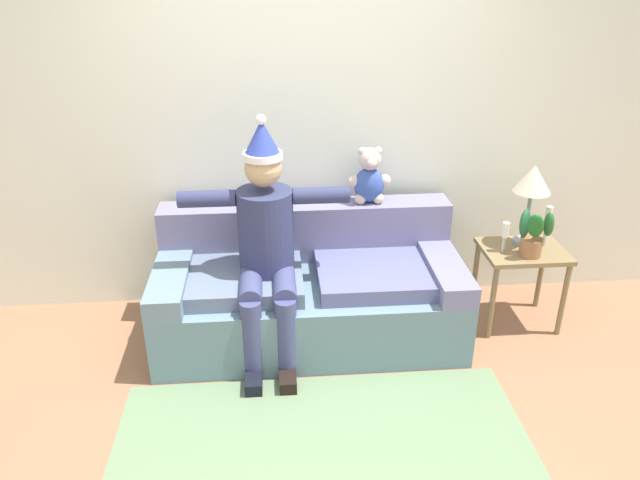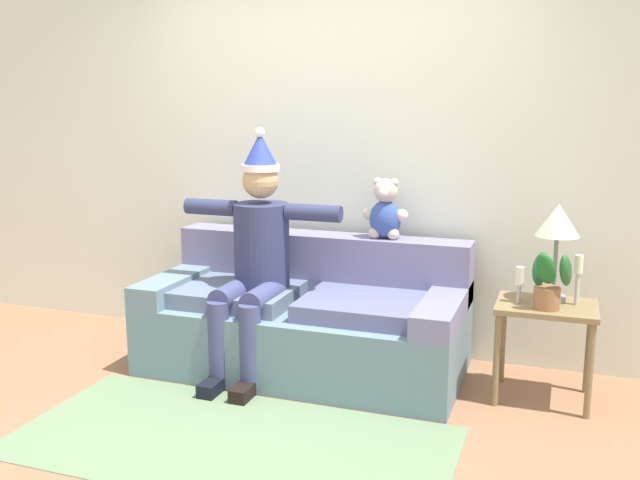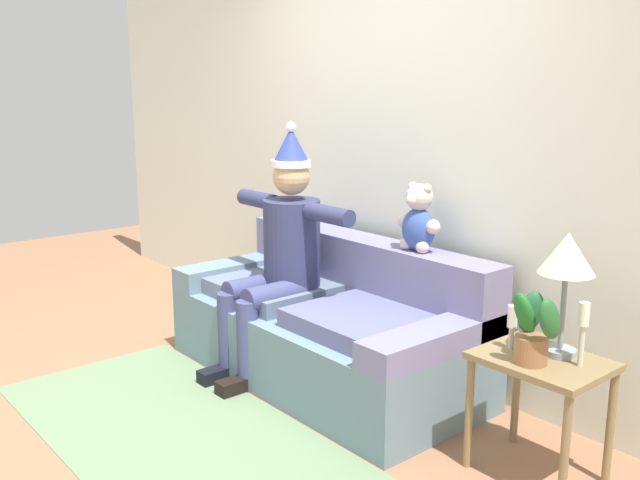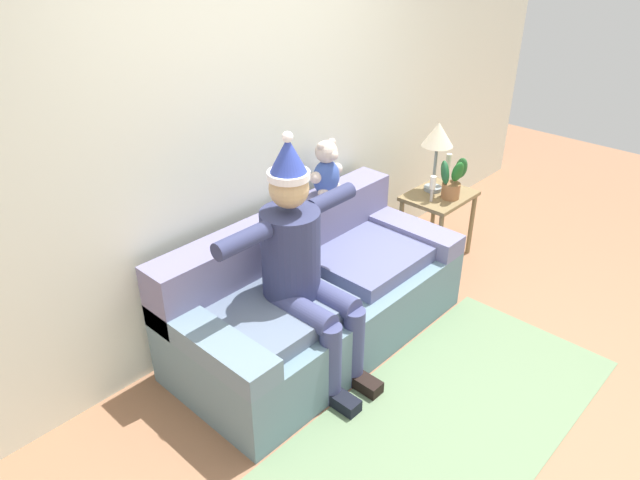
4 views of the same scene
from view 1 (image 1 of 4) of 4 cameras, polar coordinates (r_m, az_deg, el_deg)
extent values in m
plane|color=#956648|center=(3.37, 0.18, -18.08)|extent=(10.00, 10.00, 0.00)
cube|color=silver|center=(4.10, -1.69, 11.79)|extent=(7.00, 0.10, 2.70)
cube|color=slate|center=(4.00, -1.00, -6.32)|extent=(1.94, 0.91, 0.42)
cube|color=slate|center=(4.11, -1.36, 0.93)|extent=(1.94, 0.24, 0.38)
cube|color=slate|center=(3.91, -13.74, -3.22)|extent=(0.22, 0.91, 0.13)
cube|color=slate|center=(4.00, 11.36, -2.27)|extent=(0.22, 0.91, 0.13)
cube|color=slate|center=(3.83, -7.53, -3.62)|extent=(0.78, 0.64, 0.10)
cube|color=slate|center=(3.88, 5.48, -3.12)|extent=(0.78, 0.64, 0.10)
cylinder|color=navy|center=(3.71, -5.12, 0.88)|extent=(0.34, 0.34, 0.52)
sphere|color=tan|center=(3.56, -5.37, 6.74)|extent=(0.22, 0.22, 0.22)
cylinder|color=white|center=(3.54, -5.42, 7.92)|extent=(0.23, 0.23, 0.04)
cone|color=#2E40A1|center=(3.51, -5.50, 9.63)|extent=(0.21, 0.21, 0.20)
sphere|color=white|center=(3.48, -5.57, 11.22)|extent=(0.06, 0.06, 0.06)
cylinder|color=#404573|center=(3.65, -6.53, -4.19)|extent=(0.14, 0.40, 0.14)
cylinder|color=#404573|center=(3.62, -6.39, -9.35)|extent=(0.13, 0.13, 0.52)
cube|color=black|center=(3.69, -6.24, -12.88)|extent=(0.10, 0.24, 0.08)
cylinder|color=#404573|center=(3.65, -3.39, -4.08)|extent=(0.14, 0.40, 0.14)
cylinder|color=#404573|center=(3.62, -3.18, -9.24)|extent=(0.13, 0.13, 0.52)
cube|color=black|center=(3.69, -3.06, -12.78)|extent=(0.10, 0.24, 0.08)
cylinder|color=navy|center=(3.65, -10.62, 3.83)|extent=(0.34, 0.10, 0.10)
cylinder|color=navy|center=(3.64, 0.12, 4.22)|extent=(0.34, 0.10, 0.10)
ellipsoid|color=#3751A3|center=(4.03, 4.63, 5.18)|extent=(0.20, 0.16, 0.24)
sphere|color=beige|center=(3.97, 4.72, 7.61)|extent=(0.15, 0.15, 0.15)
sphere|color=beige|center=(3.92, 4.85, 7.21)|extent=(0.07, 0.07, 0.07)
sphere|color=beige|center=(3.95, 3.99, 8.33)|extent=(0.05, 0.05, 0.05)
sphere|color=beige|center=(3.97, 5.51, 8.35)|extent=(0.05, 0.05, 0.05)
sphere|color=beige|center=(4.01, 3.16, 5.55)|extent=(0.08, 0.08, 0.08)
sphere|color=beige|center=(4.03, 3.81, 3.88)|extent=(0.08, 0.08, 0.08)
sphere|color=beige|center=(4.04, 6.12, 5.61)|extent=(0.08, 0.08, 0.08)
sphere|color=beige|center=(4.05, 5.50, 3.92)|extent=(0.08, 0.08, 0.08)
cube|color=olive|center=(4.21, 18.60, -0.99)|extent=(0.54, 0.42, 0.03)
cylinder|color=olive|center=(4.10, 15.90, -5.72)|extent=(0.04, 0.04, 0.53)
cylinder|color=olive|center=(4.29, 21.92, -5.24)|extent=(0.04, 0.04, 0.53)
cylinder|color=olive|center=(4.39, 14.36, -3.32)|extent=(0.04, 0.04, 0.53)
cylinder|color=olive|center=(4.57, 20.06, -2.98)|extent=(0.04, 0.04, 0.53)
cylinder|color=#87949C|center=(4.27, 18.59, -0.12)|extent=(0.14, 0.14, 0.03)
cylinder|color=gray|center=(4.20, 18.93, 2.15)|extent=(0.02, 0.02, 0.34)
cone|color=beige|center=(4.11, 19.44, 5.47)|extent=(0.24, 0.24, 0.18)
cylinder|color=#99653E|center=(4.10, 19.19, -0.62)|extent=(0.14, 0.14, 0.12)
ellipsoid|color=#245D2B|center=(4.05, 20.73, 1.39)|extent=(0.10, 0.16, 0.21)
ellipsoid|color=#1F5931|center=(4.06, 18.74, 1.51)|extent=(0.13, 0.16, 0.21)
ellipsoid|color=#1D6423|center=(3.99, 19.63, 1.28)|extent=(0.15, 0.13, 0.20)
cylinder|color=beige|center=(4.10, 16.89, -0.37)|extent=(0.02, 0.02, 0.10)
cylinder|color=white|center=(4.06, 17.07, 0.92)|extent=(0.04, 0.04, 0.10)
cylinder|color=beige|center=(4.26, 20.46, 0.59)|extent=(0.02, 0.02, 0.18)
cylinder|color=white|center=(4.20, 20.74, 2.31)|extent=(0.04, 0.04, 0.10)
cube|color=#69835D|center=(3.33, 0.25, -18.50)|extent=(2.18, 1.07, 0.01)
camera|label=2|loc=(1.89, 90.95, -23.23)|focal=39.52mm
camera|label=3|loc=(3.37, 67.60, -0.99)|focal=39.45mm
camera|label=4|loc=(2.43, -66.25, 15.01)|focal=33.03mm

